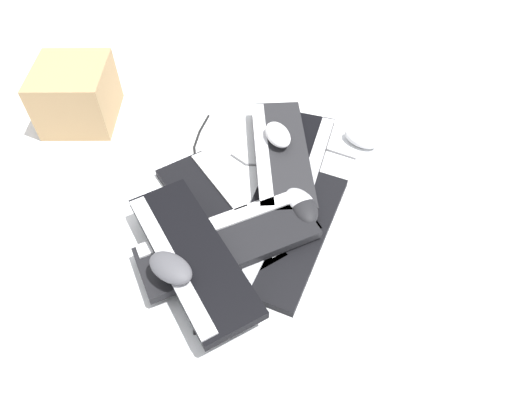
{
  "coord_description": "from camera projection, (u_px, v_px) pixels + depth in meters",
  "views": [
    {
      "loc": [
        0.67,
        0.34,
        0.95
      ],
      "look_at": [
        -0.05,
        0.07,
        0.04
      ],
      "focal_mm": 32.0,
      "sensor_mm": 36.0,
      "label": 1
    }
  ],
  "objects": [
    {
      "name": "keyboard_0",
      "position": [
        231.0,
        238.0,
        1.16
      ],
      "size": [
        0.42,
        0.41,
        0.03
      ],
      "color": "black",
      "rests_on": "ground"
    },
    {
      "name": "keyboard_5",
      "position": [
        191.0,
        255.0,
        1.05
      ],
      "size": [
        0.39,
        0.44,
        0.03
      ],
      "color": "black",
      "rests_on": "keyboard_4"
    },
    {
      "name": "keyboard_2",
      "position": [
        296.0,
        164.0,
        1.33
      ],
      "size": [
        0.45,
        0.18,
        0.03
      ],
      "color": "black",
      "rests_on": "ground"
    },
    {
      "name": "cardboard_box",
      "position": [
        76.0,
        94.0,
        1.41
      ],
      "size": [
        0.29,
        0.28,
        0.18
      ],
      "primitive_type": "cube",
      "rotation": [
        0.0,
        0.0,
        1.94
      ],
      "color": "tan",
      "rests_on": "ground"
    },
    {
      "name": "mouse_3",
      "position": [
        278.0,
        135.0,
        1.31
      ],
      "size": [
        0.13,
        0.12,
        0.04
      ],
      "primitive_type": "ellipsoid",
      "rotation": [
        0.0,
        0.0,
        3.85
      ],
      "color": "silver",
      "rests_on": "keyboard_6"
    },
    {
      "name": "mouse_2",
      "position": [
        304.0,
        208.0,
        1.17
      ],
      "size": [
        0.13,
        0.12,
        0.04
      ],
      "primitive_type": "ellipsoid",
      "rotation": [
        0.0,
        0.0,
        0.59
      ],
      "color": "black",
      "rests_on": "keyboard_1"
    },
    {
      "name": "cable_0",
      "position": [
        291.0,
        151.0,
        1.38
      ],
      "size": [
        0.2,
        0.36,
        0.01
      ],
      "color": "#59595B",
      "rests_on": "ground"
    },
    {
      "name": "keyboard_6",
      "position": [
        280.0,
        153.0,
        1.31
      ],
      "size": [
        0.46,
        0.32,
        0.03
      ],
      "color": "#232326",
      "rests_on": "keyboard_2"
    },
    {
      "name": "keyboard_3",
      "position": [
        218.0,
        212.0,
        1.21
      ],
      "size": [
        0.38,
        0.44,
        0.03
      ],
      "color": "black",
      "rests_on": "ground"
    },
    {
      "name": "mouse_4",
      "position": [
        361.0,
        138.0,
        1.39
      ],
      "size": [
        0.1,
        0.12,
        0.04
      ],
      "primitive_type": "ellipsoid",
      "rotation": [
        0.0,
        0.0,
        1.27
      ],
      "color": "silver",
      "rests_on": "ground"
    },
    {
      "name": "mouse_1",
      "position": [
        171.0,
        268.0,
        0.99
      ],
      "size": [
        0.09,
        0.12,
        0.04
      ],
      "primitive_type": "ellipsoid",
      "rotation": [
        0.0,
        0.0,
        1.32
      ],
      "color": "#4C4C51",
      "rests_on": "keyboard_5"
    },
    {
      "name": "mouse_0",
      "position": [
        301.0,
        203.0,
        1.19
      ],
      "size": [
        0.12,
        0.13,
        0.04
      ],
      "primitive_type": "ellipsoid",
      "rotation": [
        0.0,
        0.0,
        0.93
      ],
      "color": "#B7B7BC",
      "rests_on": "keyboard_1"
    },
    {
      "name": "keyboard_4",
      "position": [
        228.0,
        242.0,
        1.11
      ],
      "size": [
        0.42,
        0.41,
        0.03
      ],
      "color": "black",
      "rests_on": "keyboard_0"
    },
    {
      "name": "keyboard_1",
      "position": [
        294.0,
        232.0,
        1.17
      ],
      "size": [
        0.45,
        0.17,
        0.03
      ],
      "color": "black",
      "rests_on": "ground"
    },
    {
      "name": "cable_1",
      "position": [
        196.0,
        203.0,
        1.24
      ],
      "size": [
        0.7,
        0.29,
        0.01
      ],
      "color": "black",
      "rests_on": "ground"
    },
    {
      "name": "ground_plane",
      "position": [
        226.0,
        222.0,
        1.21
      ],
      "size": [
        3.2,
        3.2,
        0.0
      ],
      "primitive_type": "plane",
      "color": "white"
    }
  ]
}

